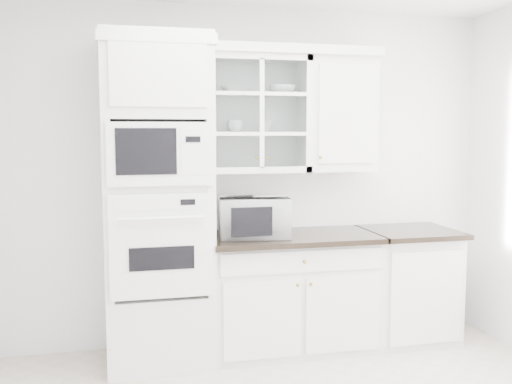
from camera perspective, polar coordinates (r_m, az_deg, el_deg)
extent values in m
cube|color=white|center=(4.63, -0.72, 1.52)|extent=(4.00, 0.02, 2.70)
cube|color=white|center=(4.23, -9.77, -1.04)|extent=(0.76, 0.65, 2.40)
cube|color=white|center=(3.94, -9.42, -5.38)|extent=(0.70, 0.03, 0.72)
cube|color=black|center=(3.94, -9.38, -6.57)|extent=(0.44, 0.01, 0.16)
cube|color=white|center=(3.87, -9.58, 3.74)|extent=(0.70, 0.03, 0.43)
cube|color=black|center=(3.84, -10.91, 4.00)|extent=(0.40, 0.01, 0.31)
cube|color=white|center=(4.58, 3.56, -10.12)|extent=(1.30, 0.60, 0.88)
cube|color=#322619|center=(4.44, 3.73, -4.53)|extent=(1.32, 0.67, 0.04)
cube|color=white|center=(4.95, 14.86, -9.08)|extent=(0.70, 0.60, 0.88)
cube|color=#322619|center=(4.82, 15.20, -3.89)|extent=(0.72, 0.67, 0.04)
cube|color=white|center=(4.47, 0.08, 7.78)|extent=(0.80, 0.33, 0.90)
cube|color=white|center=(4.47, 0.08, 5.85)|extent=(0.74, 0.29, 0.02)
cube|color=white|center=(4.48, 0.08, 9.69)|extent=(0.74, 0.29, 0.02)
cube|color=white|center=(4.67, 8.24, 7.64)|extent=(0.55, 0.33, 0.90)
cube|color=white|center=(4.46, -1.20, 14.03)|extent=(2.14, 0.38, 0.07)
imported|color=white|center=(4.34, -0.23, -2.47)|extent=(0.57, 0.50, 0.30)
imported|color=white|center=(4.46, -2.10, 10.18)|extent=(0.24, 0.24, 0.05)
imported|color=white|center=(4.53, 2.68, 10.20)|extent=(0.25, 0.25, 0.07)
imported|color=white|center=(4.45, -2.07, 6.58)|extent=(0.14, 0.14, 0.09)
imported|color=white|center=(4.50, 0.96, 6.56)|extent=(0.12, 0.12, 0.09)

